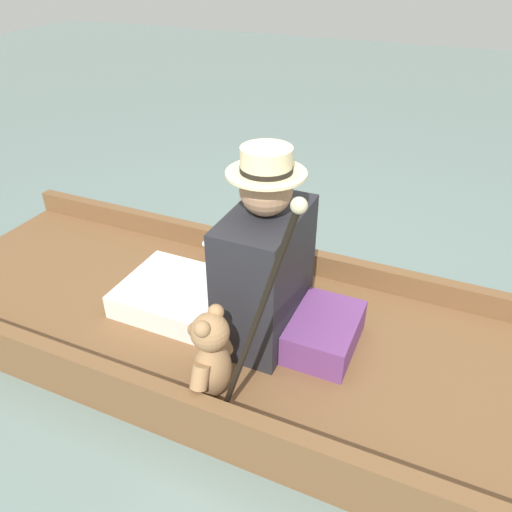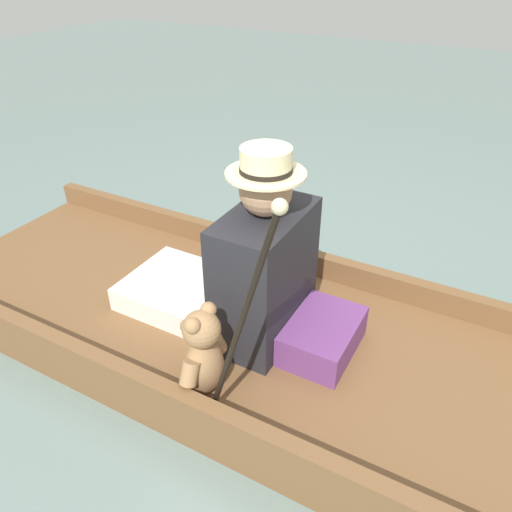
{
  "view_description": "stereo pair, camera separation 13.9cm",
  "coord_description": "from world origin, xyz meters",
  "px_view_note": "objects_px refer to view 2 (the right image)",
  "views": [
    {
      "loc": [
        -1.49,
        -0.62,
        1.54
      ],
      "look_at": [
        0.02,
        0.05,
        0.49
      ],
      "focal_mm": 35.0,
      "sensor_mm": 36.0,
      "label": 1
    },
    {
      "loc": [
        -1.43,
        -0.74,
        1.54
      ],
      "look_at": [
        0.02,
        0.05,
        0.49
      ],
      "focal_mm": 35.0,
      "sensor_mm": 36.0,
      "label": 2
    }
  ],
  "objects_px": {
    "teddy_bear": "(203,354)",
    "walking_cane": "(246,308)",
    "seated_person": "(244,271)",
    "wine_glass": "(221,247)"
  },
  "relations": [
    {
      "from": "seated_person",
      "to": "walking_cane",
      "type": "bearing_deg",
      "value": -144.75
    },
    {
      "from": "walking_cane",
      "to": "seated_person",
      "type": "bearing_deg",
      "value": 30.79
    },
    {
      "from": "seated_person",
      "to": "wine_glass",
      "type": "xyz_separation_m",
      "value": [
        0.36,
        0.35,
        -0.18
      ]
    },
    {
      "from": "teddy_bear",
      "to": "wine_glass",
      "type": "relative_size",
      "value": 2.91
    },
    {
      "from": "seated_person",
      "to": "teddy_bear",
      "type": "distance_m",
      "value": 0.41
    },
    {
      "from": "teddy_bear",
      "to": "walking_cane",
      "type": "bearing_deg",
      "value": -108.22
    },
    {
      "from": "seated_person",
      "to": "teddy_bear",
      "type": "relative_size",
      "value": 2.19
    },
    {
      "from": "seated_person",
      "to": "walking_cane",
      "type": "relative_size",
      "value": 0.91
    },
    {
      "from": "wine_glass",
      "to": "walking_cane",
      "type": "distance_m",
      "value": 1.12
    },
    {
      "from": "wine_glass",
      "to": "seated_person",
      "type": "bearing_deg",
      "value": -135.88
    }
  ]
}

